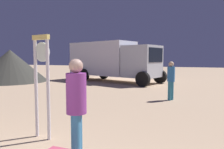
% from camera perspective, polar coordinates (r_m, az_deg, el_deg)
% --- Properties ---
extents(standing_clock, '(0.46, 0.16, 2.19)m').
position_cam_1_polar(standing_clock, '(4.80, -17.90, -0.24)').
color(standing_clock, silver).
rests_on(standing_clock, ground_plane).
extents(person_near_clock, '(0.33, 0.33, 1.70)m').
position_cam_1_polar(person_near_clock, '(3.58, -9.30, -8.02)').
color(person_near_clock, teal).
rests_on(person_near_clock, ground_plane).
extents(person_distant, '(0.30, 0.30, 1.56)m').
position_cam_1_polar(person_distant, '(9.06, 15.20, -1.05)').
color(person_distant, teal).
rests_on(person_distant, ground_plane).
extents(box_truck_near, '(7.44, 4.44, 2.84)m').
position_cam_1_polar(box_truck_near, '(15.72, -0.17, 3.94)').
color(box_truck_near, silver).
rests_on(box_truck_near, ground_plane).
extents(dome_tent, '(5.16, 5.16, 2.29)m').
position_cam_1_polar(dome_tent, '(17.19, -25.10, 2.12)').
color(dome_tent, '#34342D').
rests_on(dome_tent, ground_plane).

